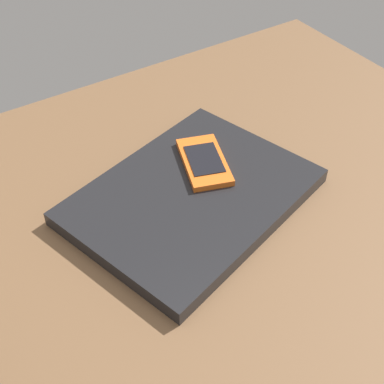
% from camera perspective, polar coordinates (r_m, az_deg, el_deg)
% --- Properties ---
extents(desk_surface, '(1.20, 0.80, 0.03)m').
position_cam_1_polar(desk_surface, '(0.72, -4.28, -6.19)').
color(desk_surface, brown).
rests_on(desk_surface, ground).
extents(laptop_closed, '(0.38, 0.33, 0.02)m').
position_cam_1_polar(laptop_closed, '(0.75, 0.00, -0.49)').
color(laptop_closed, black).
rests_on(laptop_closed, desk_surface).
extents(cell_phone_on_laptop, '(0.09, 0.13, 0.01)m').
position_cam_1_polar(cell_phone_on_laptop, '(0.78, 1.32, 3.28)').
color(cell_phone_on_laptop, orange).
rests_on(cell_phone_on_laptop, laptop_closed).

